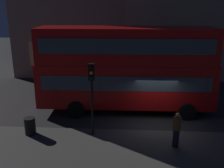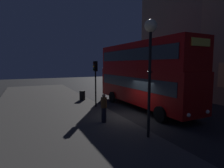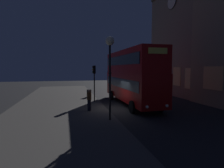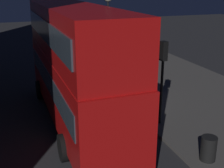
# 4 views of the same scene
# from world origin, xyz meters

# --- Properties ---
(ground_plane) EXTENTS (80.00, 80.00, 0.00)m
(ground_plane) POSITION_xyz_m (0.00, 0.00, 0.00)
(ground_plane) COLOR #232326
(sidewalk_slab) EXTENTS (44.00, 8.51, 0.12)m
(sidewalk_slab) POSITION_xyz_m (0.00, -5.08, 0.06)
(sidewalk_slab) COLOR #423F3D
(sidewalk_slab) RESTS_ON ground
(double_decker_bus) EXTENTS (11.28, 2.95, 5.47)m
(double_decker_bus) POSITION_xyz_m (-1.87, 2.17, 3.06)
(double_decker_bus) COLOR #9E0C0C
(double_decker_bus) RESTS_ON ground
(traffic_light_near_kerb) EXTENTS (0.34, 0.38, 3.88)m
(traffic_light_near_kerb) POSITION_xyz_m (-3.56, -1.43, 2.91)
(traffic_light_near_kerb) COLOR black
(traffic_light_near_kerb) RESTS_ON sidewalk_slab
(street_lamp) EXTENTS (0.60, 0.60, 5.71)m
(street_lamp) POSITION_xyz_m (3.74, -1.38, 4.60)
(street_lamp) COLOR black
(street_lamp) RESTS_ON sidewalk_slab
(pedestrian) EXTENTS (0.38, 0.38, 1.80)m
(pedestrian) POSITION_xyz_m (0.65, -2.46, 1.04)
(pedestrian) COLOR black
(pedestrian) RESTS_ON sidewalk_slab
(litter_bin) EXTENTS (0.58, 0.58, 0.94)m
(litter_bin) POSITION_xyz_m (-6.91, -1.61, 0.59)
(litter_bin) COLOR black
(litter_bin) RESTS_ON sidewalk_slab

